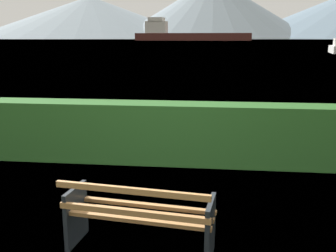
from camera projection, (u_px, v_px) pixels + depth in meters
ground_plane at (141, 249)px, 4.38m from camera, size 1400.00×1400.00×0.00m
water_surface at (212, 40)px, 300.62m from camera, size 620.00×620.00×0.00m
park_bench at (139, 217)px, 4.23m from camera, size 1.71×0.77×0.87m
hedge_row at (171, 133)px, 7.30m from camera, size 11.78×0.65×1.15m
cargo_ship_large at (184, 34)px, 257.12m from camera, size 77.99×17.19×15.17m
distant_hills at (256, 12)px, 547.93m from camera, size 776.37×396.38×81.22m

